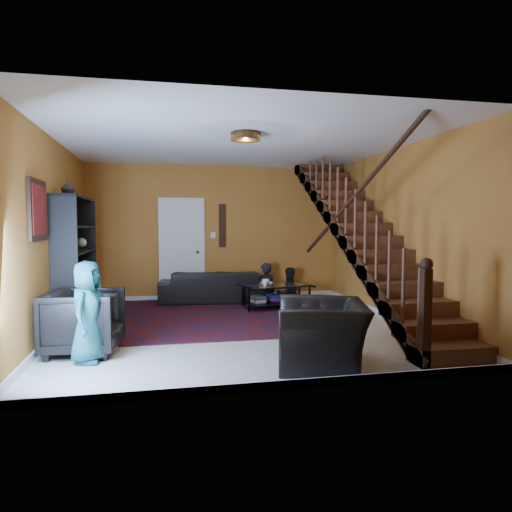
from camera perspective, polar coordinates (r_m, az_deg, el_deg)
The scene contains 21 objects.
floor at distance 7.11m, azimuth -2.47°, elevation -8.86°, with size 5.50×5.50×0.00m, color beige.
room at distance 8.32m, azimuth -13.13°, elevation -6.72°, with size 5.50×5.50×5.50m.
staircase at distance 7.57m, azimuth 13.59°, elevation 2.51°, with size 0.95×5.02×3.18m.
bookshelf at distance 7.58m, azimuth -21.52°, elevation -0.95°, with size 0.35×1.80×2.00m.
door at distance 9.59m, azimuth -9.25°, elevation 0.62°, with size 0.82×0.05×2.05m, color silver.
framed_picture at distance 6.12m, azimuth -25.63°, elevation 5.19°, with size 0.04×0.74×0.74m, color maroon.
wall_hanging at distance 9.65m, azimuth -4.23°, elevation 3.80°, with size 0.14×0.03×0.90m, color black.
ceiling_fixture at distance 6.25m, azimuth -1.32°, elevation 14.68°, with size 0.40×0.40×0.10m, color #3F2814.
rug at distance 8.02m, azimuth -6.30°, elevation -7.34°, with size 3.21×3.67×0.02m, color #430C0C.
sofa at distance 9.29m, azimuth -5.13°, elevation -3.81°, with size 2.21×0.86×0.65m, color black.
armchair_left at distance 6.00m, azimuth -20.68°, elevation -7.68°, with size 0.84×0.87×0.79m, color black.
armchair_right at distance 5.24m, azimuth 8.26°, elevation -9.55°, with size 1.10×0.96×0.71m, color black.
person_adult_a at distance 9.53m, azimuth 1.18°, elevation -4.53°, with size 0.45×0.30×1.23m, color black.
person_adult_b at distance 9.67m, azimuth 4.10°, elevation -4.75°, with size 0.55×0.43×1.13m, color black.
person_child at distance 5.57m, azimuth -20.32°, elevation -6.56°, with size 0.57×0.37×1.17m, color #164A55.
coffee_table at distance 8.59m, azimuth 2.45°, elevation -4.84°, with size 1.32×0.97×0.45m.
cup_a at distance 8.50m, azimuth 1.23°, elevation -3.27°, with size 0.13×0.13×0.11m, color #999999.
cup_b at distance 8.34m, azimuth 1.16°, elevation -3.48°, with size 0.09×0.09×0.09m, color #999999.
bowl at distance 8.48m, azimuth 1.34°, elevation -3.46°, with size 0.22×0.22×0.05m, color #999999.
vase at distance 7.08m, azimuth -22.45°, elevation 7.87°, with size 0.18×0.18×0.19m, color #999999.
popcorn_bucket at distance 6.06m, azimuth -17.65°, elevation -10.27°, with size 0.15×0.15×0.17m, color red.
Camera 1 is at (-1.11, -6.84, 1.58)m, focal length 32.00 mm.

